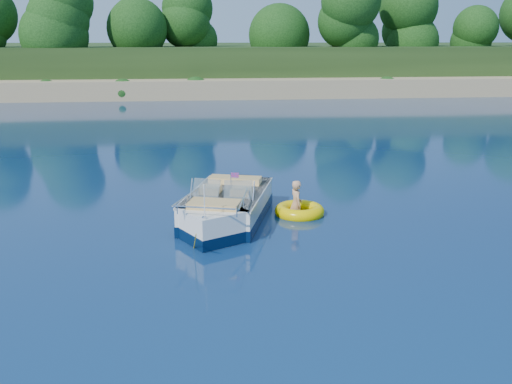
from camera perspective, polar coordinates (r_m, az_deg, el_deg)
ground at (r=12.42m, az=-0.70°, el=-7.39°), size 160.00×160.00×0.00m
shoreline at (r=75.29m, az=-5.67°, el=12.18°), size 170.00×59.00×6.00m
treeline at (r=52.45m, az=-5.34°, el=15.93°), size 150.00×7.12×8.19m
motorboat at (r=15.11m, az=-3.11°, el=-1.86°), size 2.83×5.19×1.78m
tow_tube at (r=15.94m, az=4.37°, el=-1.92°), size 1.46×1.46×0.37m
boy at (r=15.97m, az=3.97°, el=-2.23°), size 0.47×0.81×1.50m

